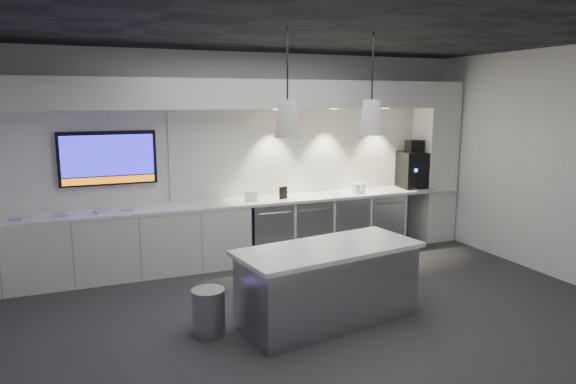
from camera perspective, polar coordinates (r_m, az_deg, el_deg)
name	(u,v)px	position (r m, az deg, el deg)	size (l,w,h in m)	color
floor	(314,318)	(5.73, 2.92, -13.78)	(7.00, 7.00, 0.00)	#2F2F31
ceiling	(317,30)	(5.27, 3.23, 17.51)	(7.00, 7.00, 0.00)	black
wall_back	(244,156)	(7.62, -4.93, 3.96)	(7.00, 7.00, 0.00)	white
wall_front	(496,244)	(3.26, 22.07, -5.35)	(7.00, 7.00, 0.00)	white
wall_right	(563,165)	(7.47, 28.21, 2.65)	(7.00, 7.00, 0.00)	white
back_counter	(251,202)	(7.41, -4.11, -1.06)	(6.80, 0.65, 0.04)	white
left_base_cabinets	(126,244)	(7.19, -17.52, -5.57)	(3.30, 0.63, 0.86)	silver
fridge_unit_a	(268,231)	(7.59, -2.26, -4.30)	(0.60, 0.61, 0.85)	#9C9FA4
fridge_unit_b	(307,227)	(7.81, 2.10, -3.86)	(0.60, 0.61, 0.85)	#9C9FA4
fridge_unit_c	(343,223)	(8.08, 6.19, -3.43)	(0.60, 0.61, 0.85)	#9C9FA4
fridge_unit_d	(378,219)	(8.39, 9.99, -3.02)	(0.60, 0.61, 0.85)	#9C9FA4
backsplash	(318,150)	(8.03, 3.35, 4.66)	(4.60, 0.03, 1.30)	silver
soffit	(249,94)	(7.28, -4.33, 10.78)	(6.90, 0.60, 0.40)	silver
column	(434,162)	(8.86, 15.92, 3.20)	(0.55, 0.55, 2.60)	silver
wall_tv	(108,158)	(7.23, -19.37, 3.56)	(1.25, 0.07, 0.72)	black
island	(328,284)	(5.50, 4.50, -10.15)	(2.06, 1.13, 0.83)	#9C9FA4
bin	(209,312)	(5.34, -8.81, -13.02)	(0.33, 0.33, 0.47)	#9C9FA4
coffee_machine	(414,168)	(8.64, 13.78, 2.59)	(0.49, 0.65, 0.78)	black
sign_black	(283,193)	(7.46, -0.54, -0.09)	(0.14, 0.02, 0.18)	black
sign_white	(251,197)	(7.28, -4.14, -0.53)	(0.18, 0.02, 0.14)	white
cup_cluster	(358,189)	(7.97, 7.82, 0.38)	(0.18, 0.18, 0.15)	white
tray_a	(17,219)	(7.02, -27.90, -2.63)	(0.16, 0.16, 0.03)	#B7B7B7
tray_b	(61,215)	(7.00, -23.95, -2.34)	(0.16, 0.16, 0.03)	#B7B7B7
tray_c	(101,211)	(7.01, -20.02, -2.05)	(0.16, 0.16, 0.03)	#B7B7B7
tray_d	(129,209)	(7.06, -17.29, -1.81)	(0.16, 0.16, 0.03)	#B7B7B7
pendant_left	(287,118)	(4.97, -0.06, 8.19)	(0.25, 0.25, 1.06)	silver
pendant_right	(371,117)	(5.38, 9.23, 8.23)	(0.25, 0.25, 1.06)	silver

